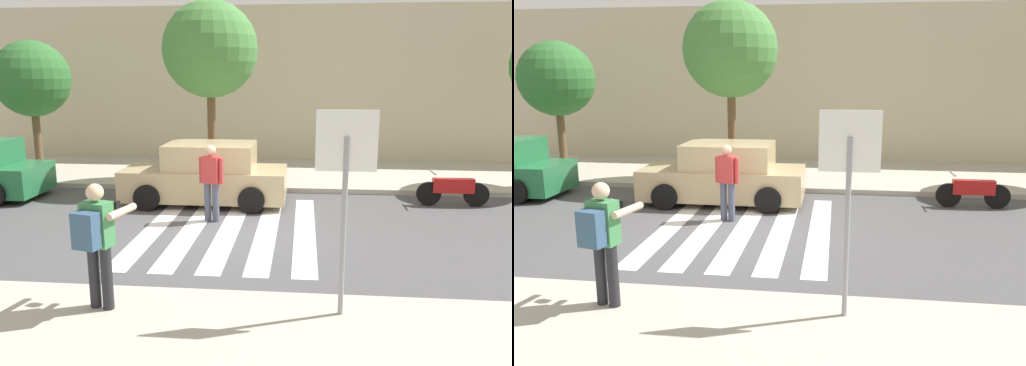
% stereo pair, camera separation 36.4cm
% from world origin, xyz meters
% --- Properties ---
extents(ground_plane, '(120.00, 120.00, 0.00)m').
position_xyz_m(ground_plane, '(0.00, 0.00, 0.00)').
color(ground_plane, '#4C4C4F').
extents(sidewalk_far, '(60.00, 4.80, 0.14)m').
position_xyz_m(sidewalk_far, '(0.00, 6.00, 0.07)').
color(sidewalk_far, '#B2AD9E').
rests_on(sidewalk_far, ground).
extents(building_facade_far, '(56.00, 4.00, 5.63)m').
position_xyz_m(building_facade_far, '(0.00, 10.40, 2.82)').
color(building_facade_far, beige).
rests_on(building_facade_far, ground).
extents(crosswalk_stripe_0, '(0.44, 5.20, 0.01)m').
position_xyz_m(crosswalk_stripe_0, '(-1.60, 0.20, 0.00)').
color(crosswalk_stripe_0, silver).
rests_on(crosswalk_stripe_0, ground).
extents(crosswalk_stripe_1, '(0.44, 5.20, 0.01)m').
position_xyz_m(crosswalk_stripe_1, '(-0.80, 0.20, 0.00)').
color(crosswalk_stripe_1, silver).
rests_on(crosswalk_stripe_1, ground).
extents(crosswalk_stripe_2, '(0.44, 5.20, 0.01)m').
position_xyz_m(crosswalk_stripe_2, '(0.00, 0.20, 0.00)').
color(crosswalk_stripe_2, silver).
rests_on(crosswalk_stripe_2, ground).
extents(crosswalk_stripe_3, '(0.44, 5.20, 0.01)m').
position_xyz_m(crosswalk_stripe_3, '(0.80, 0.20, 0.00)').
color(crosswalk_stripe_3, silver).
rests_on(crosswalk_stripe_3, ground).
extents(crosswalk_stripe_4, '(0.44, 5.20, 0.01)m').
position_xyz_m(crosswalk_stripe_4, '(1.60, 0.20, 0.00)').
color(crosswalk_stripe_4, silver).
rests_on(crosswalk_stripe_4, ground).
extents(stop_sign, '(0.76, 0.08, 2.68)m').
position_xyz_m(stop_sign, '(2.07, -3.78, 2.10)').
color(stop_sign, gray).
rests_on(stop_sign, sidewalk_near).
extents(photographer_with_backpack, '(0.70, 0.92, 1.72)m').
position_xyz_m(photographer_with_backpack, '(-1.15, -3.94, 1.17)').
color(photographer_with_backpack, '#232328').
rests_on(photographer_with_backpack, sidewalk_near).
extents(pedestrian_crossing, '(0.56, 0.33, 1.72)m').
position_xyz_m(pedestrian_crossing, '(-0.49, 0.72, 0.97)').
color(pedestrian_crossing, '#474C60').
rests_on(pedestrian_crossing, ground).
extents(parked_car_tan, '(4.10, 1.92, 1.55)m').
position_xyz_m(parked_car_tan, '(-0.90, 2.30, 0.73)').
color(parked_car_tan, tan).
rests_on(parked_car_tan, ground).
extents(motorcycle, '(1.76, 0.60, 0.87)m').
position_xyz_m(motorcycle, '(5.28, 2.60, 0.41)').
color(motorcycle, black).
rests_on(motorcycle, ground).
extents(street_tree_west, '(2.35, 2.35, 4.13)m').
position_xyz_m(street_tree_west, '(-6.90, 5.10, 3.08)').
color(street_tree_west, brown).
rests_on(street_tree_west, sidewalk_far).
extents(street_tree_center, '(2.71, 2.71, 5.14)m').
position_xyz_m(street_tree_center, '(-1.14, 4.40, 3.91)').
color(street_tree_center, brown).
rests_on(street_tree_center, sidewalk_far).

